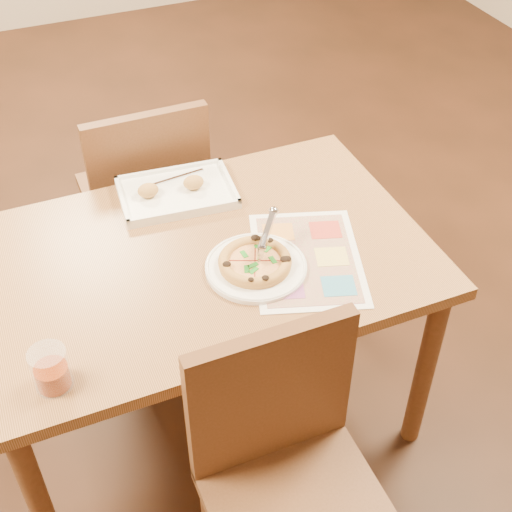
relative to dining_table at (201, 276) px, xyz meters
name	(u,v)px	position (x,y,z in m)	size (l,w,h in m)	color
room	(185,46)	(0.00, 0.00, 0.72)	(7.00, 7.00, 7.00)	#32190D
dining_table	(201,276)	(0.00, 0.00, 0.00)	(1.30, 0.85, 0.72)	#A06A40
chair_near	(285,454)	(0.00, -0.60, -0.07)	(0.42, 0.42, 0.47)	brown
chair_far	(146,185)	(0.00, 0.60, -0.07)	(0.42, 0.42, 0.47)	brown
plate	(256,267)	(0.12, -0.12, 0.09)	(0.28, 0.28, 0.02)	white
pizza	(255,262)	(0.12, -0.12, 0.11)	(0.21, 0.21, 0.03)	gold
pizza_cutter	(266,235)	(0.17, -0.09, 0.17)	(0.11, 0.13, 0.09)	silver
appetizer_tray	(176,193)	(0.02, 0.29, 0.10)	(0.38, 0.28, 0.06)	white
glass_tumbler	(51,371)	(-0.47, -0.31, 0.13)	(0.09, 0.09, 0.11)	maroon
menu	(307,258)	(0.27, -0.14, 0.09)	(0.30, 0.42, 0.01)	white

